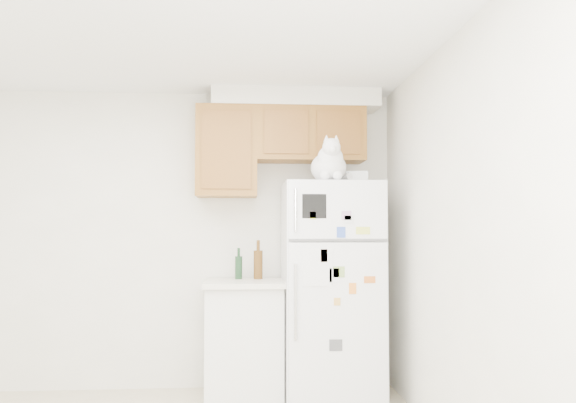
{
  "coord_description": "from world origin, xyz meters",
  "views": [
    {
      "loc": [
        0.62,
        -3.24,
        1.3
      ],
      "look_at": [
        0.99,
        1.55,
        1.55
      ],
      "focal_mm": 38.0,
      "sensor_mm": 36.0,
      "label": 1
    }
  ],
  "objects": [
    {
      "name": "room_shell",
      "position": [
        0.12,
        0.24,
        1.67
      ],
      "size": [
        3.84,
        4.04,
        2.52
      ],
      "color": "white",
      "rests_on": "ground_plane"
    },
    {
      "name": "refrigerator",
      "position": [
        1.34,
        1.61,
        0.85
      ],
      "size": [
        0.76,
        0.78,
        1.7
      ],
      "color": "white",
      "rests_on": "ground_plane"
    },
    {
      "name": "base_counter",
      "position": [
        0.65,
        1.68,
        0.46
      ],
      "size": [
        0.64,
        0.64,
        0.92
      ],
      "color": "white",
      "rests_on": "ground_plane"
    },
    {
      "name": "cat",
      "position": [
        1.3,
        1.43,
        1.83
      ],
      "size": [
        0.34,
        0.5,
        0.35
      ],
      "color": "white",
      "rests_on": "refrigerator"
    },
    {
      "name": "storage_box_back",
      "position": [
        1.56,
        1.64,
        1.75
      ],
      "size": [
        0.2,
        0.16,
        0.1
      ],
      "primitive_type": "cube",
      "rotation": [
        0.0,
        0.0,
        -0.2
      ],
      "color": "white",
      "rests_on": "refrigerator"
    },
    {
      "name": "storage_box_front",
      "position": [
        1.56,
        1.58,
        1.74
      ],
      "size": [
        0.16,
        0.12,
        0.09
      ],
      "primitive_type": "cube",
      "rotation": [
        0.0,
        0.0,
        -0.08
      ],
      "color": "white",
      "rests_on": "refrigerator"
    },
    {
      "name": "bottle_green",
      "position": [
        0.6,
        1.84,
        1.05
      ],
      "size": [
        0.06,
        0.06,
        0.26
      ],
      "primitive_type": null,
      "color": "#19381E",
      "rests_on": "base_counter"
    },
    {
      "name": "bottle_amber",
      "position": [
        0.76,
        1.84,
        1.08
      ],
      "size": [
        0.08,
        0.08,
        0.32
      ],
      "primitive_type": null,
      "color": "#593814",
      "rests_on": "base_counter"
    }
  ]
}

